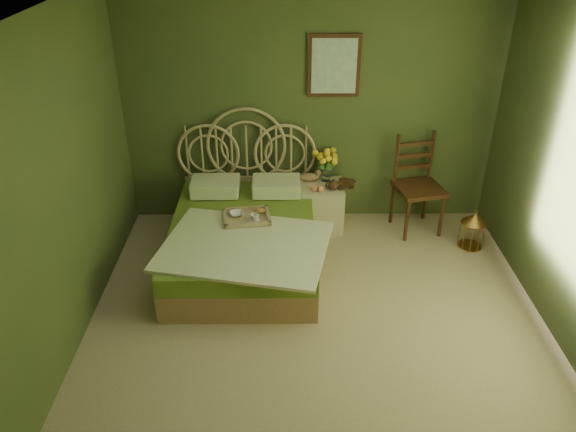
{
  "coord_description": "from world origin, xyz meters",
  "views": [
    {
      "loc": [
        -0.29,
        -3.5,
        3.26
      ],
      "look_at": [
        -0.25,
        1.0,
        0.69
      ],
      "focal_mm": 35.0,
      "sensor_mm": 36.0,
      "label": 1
    }
  ],
  "objects_px": {
    "bed": "(244,236)",
    "nightstand": "(322,198)",
    "birdcage": "(472,231)",
    "chair": "(418,178)"
  },
  "relations": [
    {
      "from": "bed",
      "to": "nightstand",
      "type": "xyz_separation_m",
      "value": [
        0.83,
        0.7,
        0.06
      ]
    },
    {
      "from": "nightstand",
      "to": "birdcage",
      "type": "xyz_separation_m",
      "value": [
        1.56,
        -0.46,
        -0.15
      ]
    },
    {
      "from": "bed",
      "to": "birdcage",
      "type": "bearing_deg",
      "value": 5.88
    },
    {
      "from": "nightstand",
      "to": "chair",
      "type": "relative_size",
      "value": 0.88
    },
    {
      "from": "bed",
      "to": "nightstand",
      "type": "bearing_deg",
      "value": 40.33
    },
    {
      "from": "nightstand",
      "to": "birdcage",
      "type": "height_order",
      "value": "nightstand"
    },
    {
      "from": "bed",
      "to": "nightstand",
      "type": "distance_m",
      "value": 1.09
    },
    {
      "from": "chair",
      "to": "birdcage",
      "type": "bearing_deg",
      "value": -53.5
    },
    {
      "from": "birdcage",
      "to": "chair",
      "type": "bearing_deg",
      "value": 139.27
    },
    {
      "from": "bed",
      "to": "chair",
      "type": "xyz_separation_m",
      "value": [
        1.87,
        0.7,
        0.3
      ]
    }
  ]
}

